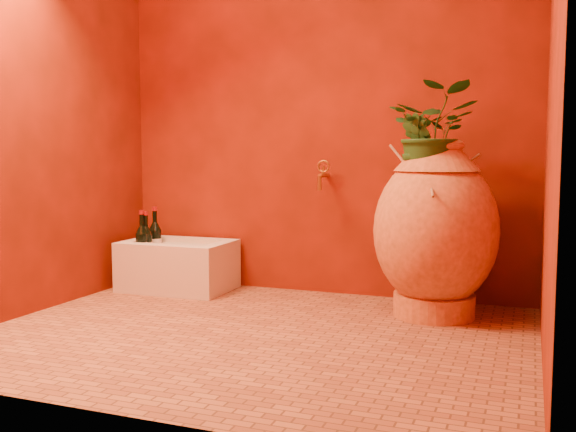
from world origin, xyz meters
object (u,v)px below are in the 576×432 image
at_px(wine_bottle_c, 146,244).
at_px(wall_tap, 323,174).
at_px(stone_basin, 178,266).
at_px(amphora, 436,230).
at_px(wine_bottle_b, 142,244).
at_px(wine_bottle_a, 155,241).

relative_size(wine_bottle_c, wall_tap, 1.81).
height_order(stone_basin, wall_tap, wall_tap).
distance_m(amphora, wall_tap, 0.79).
bearing_deg(wine_bottle_b, wine_bottle_c, 62.71).
bearing_deg(wine_bottle_b, amphora, -0.34).
xyz_separation_m(stone_basin, wine_bottle_c, (-0.18, -0.07, 0.14)).
distance_m(stone_basin, wine_bottle_a, 0.25).
xyz_separation_m(amphora, wine_bottle_b, (-1.77, 0.01, -0.17)).
relative_size(amphora, stone_basin, 1.38).
relative_size(stone_basin, wall_tap, 3.71).
bearing_deg(amphora, wall_tap, 159.25).
distance_m(wine_bottle_a, wall_tap, 1.17).
height_order(amphora, wall_tap, amphora).
relative_size(amphora, wine_bottle_b, 2.76).
relative_size(wine_bottle_b, wine_bottle_c, 1.03).
xyz_separation_m(stone_basin, wine_bottle_b, (-0.20, -0.09, 0.14)).
relative_size(stone_basin, wine_bottle_a, 1.95).
relative_size(wine_bottle_a, wall_tap, 1.91).
relative_size(wine_bottle_b, wall_tap, 1.85).
bearing_deg(wine_bottle_a, stone_basin, -16.40).
distance_m(amphora, wine_bottle_a, 1.79).
bearing_deg(wine_bottle_b, wine_bottle_a, 90.55).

